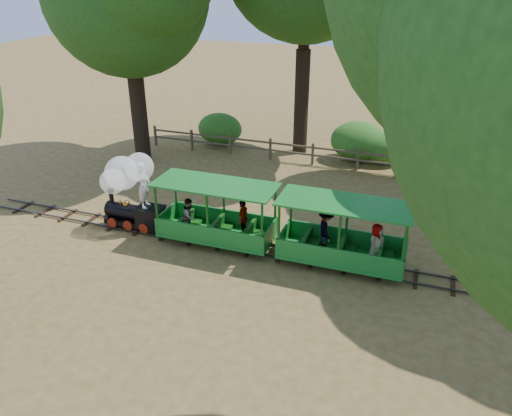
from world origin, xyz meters
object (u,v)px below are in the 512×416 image
(carriage_rear, at_px, (342,241))
(fence, at_px, (335,155))
(locomotive, at_px, (128,185))
(carriage_front, at_px, (216,221))

(carriage_rear, height_order, fence, carriage_rear)
(locomotive, relative_size, carriage_rear, 0.72)
(locomotive, xyz_separation_m, carriage_rear, (7.17, -0.03, -0.72))
(carriage_rear, distance_m, fence, 8.17)
(locomotive, distance_m, carriage_front, 3.26)
(carriage_front, height_order, carriage_rear, same)
(carriage_front, relative_size, fence, 0.21)
(carriage_front, relative_size, carriage_rear, 1.00)
(fence, bearing_deg, carriage_front, -105.13)
(locomotive, relative_size, fence, 0.15)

